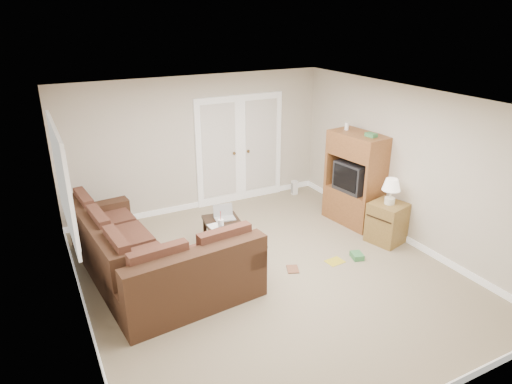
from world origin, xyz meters
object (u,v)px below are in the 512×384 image
sectional_sofa (148,261)px  tv_armoire (355,178)px  side_cabinet (387,219)px  coffee_table (227,238)px

sectional_sofa → tv_armoire: 3.82m
tv_armoire → side_cabinet: bearing=-97.1°
tv_armoire → side_cabinet: (0.00, -0.86, -0.43)m
sectional_sofa → tv_armoire: (3.78, 0.30, 0.47)m
sectional_sofa → tv_armoire: bearing=-1.3°
sectional_sofa → coffee_table: 1.35m
coffee_table → side_cabinet: bearing=-10.8°
coffee_table → side_cabinet: 2.63m
coffee_table → side_cabinet: (2.47, -0.87, 0.15)m
coffee_table → sectional_sofa: bearing=-158.5°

